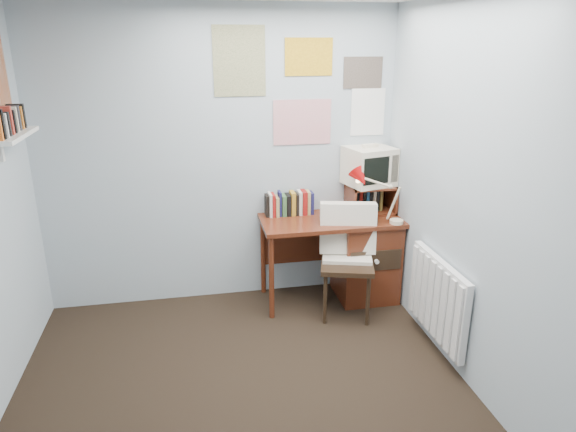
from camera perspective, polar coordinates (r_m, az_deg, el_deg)
name	(u,v)px	position (r m, az deg, el deg)	size (l,w,h in m)	color
ground	(250,425)	(3.37, -4.25, -22.17)	(3.50, 3.50, 0.00)	black
back_wall	(221,160)	(4.39, -7.47, 6.16)	(3.00, 0.02, 2.50)	#A4B0BC
right_wall	(502,215)	(3.22, 22.66, 0.10)	(0.02, 3.50, 2.50)	#A4B0BC
desk	(359,254)	(4.62, 7.92, -4.23)	(1.20, 0.55, 0.76)	#5D2715
desk_chair	(347,265)	(4.27, 6.58, -5.42)	(0.47, 0.45, 0.91)	black
desk_lamp	(398,200)	(4.32, 12.12, 1.77)	(0.29, 0.25, 0.41)	red
tv_riser	(370,198)	(4.59, 9.15, 1.94)	(0.40, 0.30, 0.25)	#5D2715
crt_tv	(369,164)	(4.52, 9.01, 5.69)	(0.38, 0.35, 0.36)	beige
book_row	(299,202)	(4.49, 1.25, 1.59)	(0.60, 0.14, 0.22)	#5D2715
radiator	(438,299)	(3.95, 16.31, -8.82)	(0.09, 0.80, 0.60)	white
wall_shelf	(10,136)	(3.84, -28.49, 7.86)	(0.20, 0.62, 0.24)	white
posters_back	(303,86)	(4.39, 1.63, 14.25)	(1.20, 0.01, 0.90)	white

